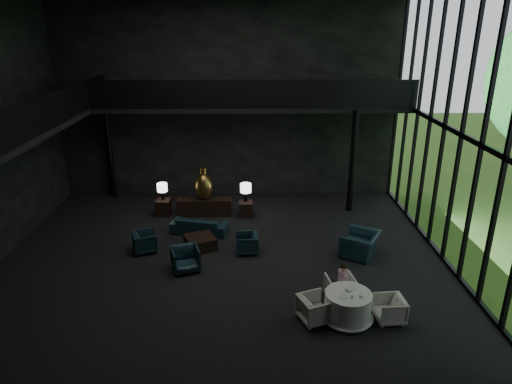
{
  "coord_description": "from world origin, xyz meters",
  "views": [
    {
      "loc": [
        0.85,
        -12.77,
        7.0
      ],
      "look_at": [
        1.04,
        0.5,
        2.09
      ],
      "focal_mm": 32.0,
      "sensor_mm": 36.0,
      "label": 1
    }
  ],
  "objects_px": {
    "dining_chair_west": "(315,308)",
    "child": "(343,274)",
    "side_table_right": "(246,209)",
    "lounge_armchair_west": "(145,242)",
    "lounge_armchair_east": "(247,243)",
    "dining_table": "(348,308)",
    "table_lamp_right": "(246,189)",
    "dining_chair_east": "(389,309)",
    "table_lamp_left": "(162,188)",
    "side_table_left": "(164,207)",
    "coffee_table": "(200,242)",
    "lounge_armchair_south": "(185,258)",
    "dining_chair_north": "(340,287)",
    "bronze_urn": "(204,186)",
    "sofa": "(199,223)",
    "window_armchair": "(360,239)",
    "console": "(205,207)"
  },
  "relations": [
    {
      "from": "side_table_right",
      "to": "dining_table",
      "type": "relative_size",
      "value": 0.44
    },
    {
      "from": "window_armchair",
      "to": "child",
      "type": "xyz_separation_m",
      "value": [
        -1.03,
        -2.38,
        0.15
      ]
    },
    {
      "from": "table_lamp_left",
      "to": "dining_chair_west",
      "type": "distance_m",
      "value": 8.5
    },
    {
      "from": "table_lamp_right",
      "to": "dining_chair_east",
      "type": "bearing_deg",
      "value": -61.86
    },
    {
      "from": "dining_chair_east",
      "to": "coffee_table",
      "type": "bearing_deg",
      "value": -132.66
    },
    {
      "from": "side_table_right",
      "to": "dining_chair_east",
      "type": "relative_size",
      "value": 0.9
    },
    {
      "from": "window_armchair",
      "to": "dining_chair_north",
      "type": "height_order",
      "value": "window_armchair"
    },
    {
      "from": "dining_table",
      "to": "side_table_right",
      "type": "bearing_deg",
      "value": 111.34
    },
    {
      "from": "side_table_right",
      "to": "lounge_armchair_south",
      "type": "xyz_separation_m",
      "value": [
        -1.79,
        -4.12,
        0.13
      ]
    },
    {
      "from": "side_table_left",
      "to": "coffee_table",
      "type": "distance_m",
      "value": 3.32
    },
    {
      "from": "table_lamp_left",
      "to": "lounge_armchair_east",
      "type": "bearing_deg",
      "value": -44.65
    },
    {
      "from": "table_lamp_right",
      "to": "lounge_armchair_east",
      "type": "relative_size",
      "value": 1.09
    },
    {
      "from": "bronze_urn",
      "to": "side_table_left",
      "type": "height_order",
      "value": "bronze_urn"
    },
    {
      "from": "table_lamp_left",
      "to": "dining_chair_east",
      "type": "xyz_separation_m",
      "value": [
        6.82,
        -6.89,
        -0.76
      ]
    },
    {
      "from": "sofa",
      "to": "lounge_armchair_east",
      "type": "bearing_deg",
      "value": 150.65
    },
    {
      "from": "lounge_armchair_east",
      "to": "dining_chair_north",
      "type": "height_order",
      "value": "dining_chair_north"
    },
    {
      "from": "window_armchair",
      "to": "dining_chair_west",
      "type": "bearing_deg",
      "value": 0.69
    },
    {
      "from": "console",
      "to": "lounge_armchair_east",
      "type": "height_order",
      "value": "console"
    },
    {
      "from": "lounge_armchair_east",
      "to": "window_armchair",
      "type": "relative_size",
      "value": 0.49
    },
    {
      "from": "lounge_armchair_east",
      "to": "child",
      "type": "distance_m",
      "value": 3.71
    },
    {
      "from": "dining_chair_north",
      "to": "dining_chair_east",
      "type": "xyz_separation_m",
      "value": [
        1.05,
        -0.98,
        -0.03
      ]
    },
    {
      "from": "lounge_armchair_east",
      "to": "coffee_table",
      "type": "height_order",
      "value": "lounge_armchair_east"
    },
    {
      "from": "table_lamp_left",
      "to": "bronze_urn",
      "type": "bearing_deg",
      "value": -2.68
    },
    {
      "from": "side_table_right",
      "to": "lounge_armchair_west",
      "type": "relative_size",
      "value": 0.83
    },
    {
      "from": "side_table_right",
      "to": "dining_chair_east",
      "type": "height_order",
      "value": "dining_chair_east"
    },
    {
      "from": "table_lamp_right",
      "to": "lounge_armchair_east",
      "type": "xyz_separation_m",
      "value": [
        0.05,
        -3.1,
        -0.76
      ]
    },
    {
      "from": "table_lamp_left",
      "to": "child",
      "type": "xyz_separation_m",
      "value": [
        5.84,
        -5.84,
        -0.35
      ]
    },
    {
      "from": "table_lamp_right",
      "to": "lounge_armchair_south",
      "type": "bearing_deg",
      "value": -113.01
    },
    {
      "from": "lounge_armchair_west",
      "to": "dining_table",
      "type": "height_order",
      "value": "dining_table"
    },
    {
      "from": "table_lamp_right",
      "to": "lounge_armchair_south",
      "type": "xyz_separation_m",
      "value": [
        -1.79,
        -4.2,
        -0.66
      ]
    },
    {
      "from": "sofa",
      "to": "window_armchair",
      "type": "height_order",
      "value": "window_armchair"
    },
    {
      "from": "side_table_right",
      "to": "dining_chair_north",
      "type": "relative_size",
      "value": 0.82
    },
    {
      "from": "bronze_urn",
      "to": "coffee_table",
      "type": "bearing_deg",
      "value": -87.73
    },
    {
      "from": "table_lamp_left",
      "to": "lounge_armchair_east",
      "type": "xyz_separation_m",
      "value": [
        3.25,
        -3.21,
        -0.76
      ]
    },
    {
      "from": "dining_table",
      "to": "dining_chair_north",
      "type": "distance_m",
      "value": 0.91
    },
    {
      "from": "dining_chair_north",
      "to": "side_table_right",
      "type": "bearing_deg",
      "value": -73.8
    },
    {
      "from": "bronze_urn",
      "to": "coffee_table",
      "type": "relative_size",
      "value": 1.36
    },
    {
      "from": "lounge_armchair_east",
      "to": "window_armchair",
      "type": "distance_m",
      "value": 3.63
    },
    {
      "from": "bronze_urn",
      "to": "table_lamp_left",
      "type": "height_order",
      "value": "bronze_urn"
    },
    {
      "from": "table_lamp_right",
      "to": "lounge_armchair_west",
      "type": "height_order",
      "value": "table_lamp_right"
    },
    {
      "from": "table_lamp_left",
      "to": "dining_table",
      "type": "bearing_deg",
      "value": -49.7
    },
    {
      "from": "lounge_armchair_south",
      "to": "lounge_armchair_east",
      "type": "bearing_deg",
      "value": 13.08
    },
    {
      "from": "sofa",
      "to": "coffee_table",
      "type": "relative_size",
      "value": 2.07
    },
    {
      "from": "dining_chair_north",
      "to": "table_lamp_left",
      "type": "bearing_deg",
      "value": -53.74
    },
    {
      "from": "lounge_armchair_south",
      "to": "dining_chair_east",
      "type": "bearing_deg",
      "value": -43.3
    },
    {
      "from": "table_lamp_left",
      "to": "dining_chair_north",
      "type": "height_order",
      "value": "table_lamp_left"
    },
    {
      "from": "dining_chair_west",
      "to": "lounge_armchair_south",
      "type": "bearing_deg",
      "value": 32.62
    },
    {
      "from": "dining_chair_west",
      "to": "child",
      "type": "relative_size",
      "value": 1.3
    },
    {
      "from": "lounge_armchair_east",
      "to": "child",
      "type": "relative_size",
      "value": 1.14
    },
    {
      "from": "table_lamp_left",
      "to": "console",
      "type": "bearing_deg",
      "value": -3.38
    }
  ]
}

